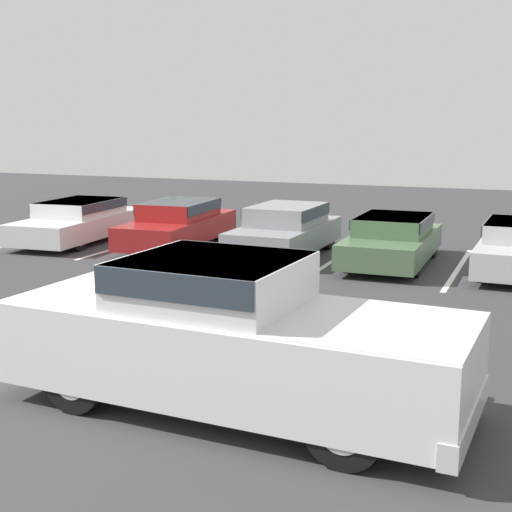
# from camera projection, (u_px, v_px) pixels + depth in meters

# --- Properties ---
(ground_plane) EXTENTS (60.00, 60.00, 0.00)m
(ground_plane) POSITION_uv_depth(u_px,v_px,m) (133.00, 389.00, 9.17)
(ground_plane) COLOR #38383A
(stall_stripe_a) EXTENTS (0.12, 5.13, 0.01)m
(stall_stripe_a) POSITION_uv_depth(u_px,v_px,m) (45.00, 237.00, 21.05)
(stall_stripe_a) COLOR white
(stall_stripe_a) RESTS_ON ground_plane
(stall_stripe_b) EXTENTS (0.12, 5.13, 0.01)m
(stall_stripe_b) POSITION_uv_depth(u_px,v_px,m) (131.00, 244.00, 19.94)
(stall_stripe_b) COLOR white
(stall_stripe_b) RESTS_ON ground_plane
(stall_stripe_c) EXTENTS (0.12, 5.13, 0.01)m
(stall_stripe_c) POSITION_uv_depth(u_px,v_px,m) (227.00, 251.00, 18.83)
(stall_stripe_c) COLOR white
(stall_stripe_c) RESTS_ON ground_plane
(stall_stripe_d) EXTENTS (0.12, 5.13, 0.01)m
(stall_stripe_d) POSITION_uv_depth(u_px,v_px,m) (336.00, 259.00, 17.72)
(stall_stripe_d) COLOR white
(stall_stripe_d) RESTS_ON ground_plane
(stall_stripe_e) EXTENTS (0.12, 5.13, 0.01)m
(stall_stripe_e) POSITION_uv_depth(u_px,v_px,m) (458.00, 268.00, 16.61)
(stall_stripe_e) COLOR white
(stall_stripe_e) RESTS_ON ground_plane
(pickup_truck) EXTENTS (5.62, 2.29, 1.82)m
(pickup_truck) POSITION_uv_depth(u_px,v_px,m) (236.00, 336.00, 8.38)
(pickup_truck) COLOR silver
(pickup_truck) RESTS_ON ground_plane
(parked_sedan_a) EXTENTS (2.19, 4.88, 1.17)m
(parked_sedan_a) POSITION_uv_depth(u_px,v_px,m) (80.00, 219.00, 20.31)
(parked_sedan_a) COLOR silver
(parked_sedan_a) RESTS_ON ground_plane
(parked_sedan_b) EXTENTS (2.00, 4.63, 1.24)m
(parked_sedan_b) POSITION_uv_depth(u_px,v_px,m) (179.00, 222.00, 19.44)
(parked_sedan_b) COLOR maroon
(parked_sedan_b) RESTS_ON ground_plane
(parked_sedan_c) EXTENTS (1.78, 4.24, 1.27)m
(parked_sedan_c) POSITION_uv_depth(u_px,v_px,m) (286.00, 229.00, 18.24)
(parked_sedan_c) COLOR gray
(parked_sedan_c) RESTS_ON ground_plane
(parked_sedan_d) EXTENTS (1.81, 4.31, 1.16)m
(parked_sedan_d) POSITION_uv_depth(u_px,v_px,m) (392.00, 238.00, 17.05)
(parked_sedan_d) COLOR #4C6B47
(parked_sedan_d) RESTS_ON ground_plane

